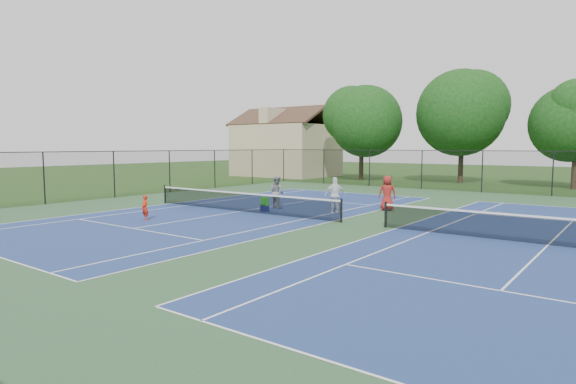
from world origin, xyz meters
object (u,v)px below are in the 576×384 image
Objects in this scene: bystander_a at (335,195)px; child_player at (145,208)px; clapboard_house at (286,148)px; ball_crate at (265,209)px; bystander_c at (387,193)px; ball_hopper at (265,201)px; tree_back_a at (362,118)px; instructor at (277,192)px; tree_back_b at (463,109)px.

child_player is at bearing 8.67° from bystander_a.
ball_crate is at bearing -54.97° from clapboard_house.
ball_crate is (-4.78, -4.17, -0.75)m from bystander_c.
ball_hopper is (17.03, -24.30, -2.56)m from clapboard_house.
bystander_c is (7.33, 9.56, 0.35)m from child_player.
bystander_c is (21.82, -20.13, -2.18)m from clapboard_house.
tree_back_a is 20.98× the size of ball_hopper.
instructor is at bearing 103.43° from ball_crate.
ball_hopper is at bearing 112.86° from instructor.
ball_hopper is (7.03, -23.30, -5.50)m from tree_back_a.
clapboard_house is 29.79m from ball_hopper.
ball_hopper is (-4.78, -4.17, -0.38)m from bystander_c.
child_player is 0.63× the size of bystander_a.
bystander_a is 0.98× the size of bystander_c.
tree_back_b reaches higher than instructor.
instructor is (2.20, 6.82, 0.30)m from child_player.
instructor is (-2.31, -23.87, -5.73)m from tree_back_b.
ball_hopper is at bearing 72.58° from child_player.
ball_crate is (2.54, 5.39, -0.41)m from child_player.
tree_back_a is 25.95× the size of ball_crate.
bystander_a is at bearing 30.80° from ball_hopper.
tree_back_a reaches higher than ball_hopper.
ball_hopper is (-3.07, -1.83, -0.36)m from bystander_a.
tree_back_b is at bearing 85.55° from ball_hopper.
tree_back_a reaches higher than instructor.
tree_back_a reaches higher than bystander_a.
ball_hopper is at bearing -94.45° from tree_back_b.
bystander_c is (11.82, -19.13, -5.13)m from tree_back_a.
child_player is at bearing 22.10° from bystander_c.
tree_back_a is at bearing 106.75° from child_player.
instructor is at bearing -72.99° from tree_back_a.
instructor reaches higher than ball_hopper.
instructor is at bearing 79.97° from child_player.
tree_back_a is at bearing 106.79° from ball_hopper.
child_player reaches higher than ball_hopper.
instructor is 4.89× the size of ball_crate.
child_player is 5.96m from ball_hopper.
tree_back_b is at bearing -86.10° from instructor.
ball_hopper is at bearing -54.97° from clapboard_house.
tree_back_a reaches higher than child_player.
clapboard_house is 9.56× the size of child_player.
instructor reaches higher than child_player.
tree_back_b is 26.18m from ball_crate.
tree_back_a is 5.02× the size of bystander_c.
tree_back_a is at bearing 106.79° from ball_crate.
child_player is 0.65× the size of instructor.
instructor reaches higher than ball_crate.
ball_crate is at bearing -73.21° from tree_back_a.
clapboard_house is 33.13m from child_player.
bystander_a is at bearing 30.80° from ball_crate.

